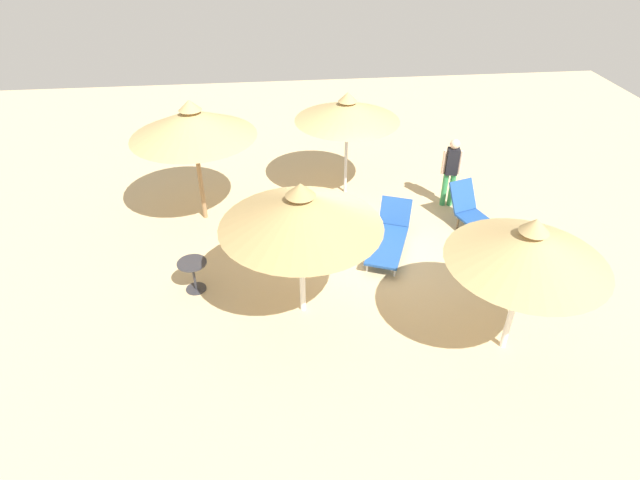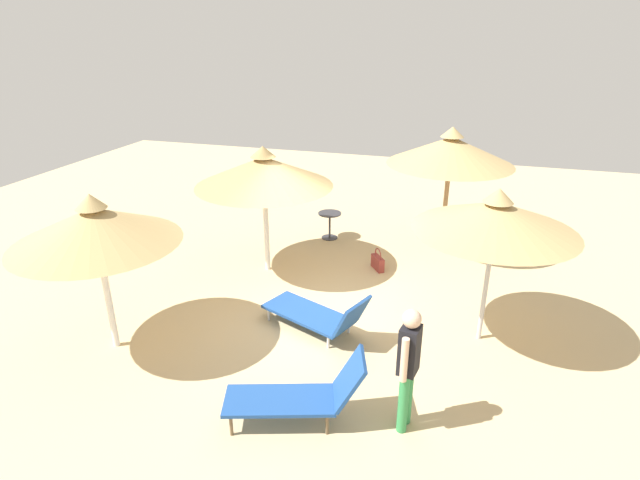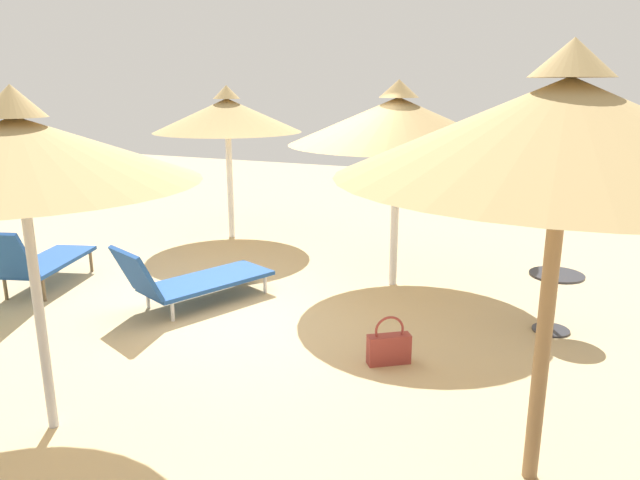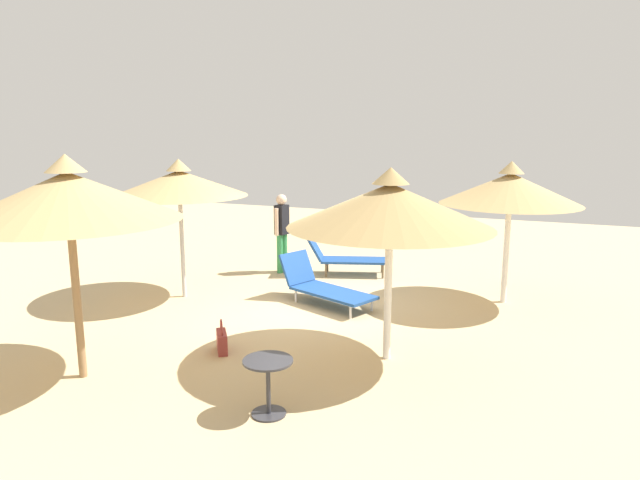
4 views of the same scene
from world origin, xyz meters
The scene contains 10 objects.
ground centered at (0.00, 0.00, -0.05)m, with size 24.00×24.00×0.10m, color tan.
parasol_umbrella_far_left centered at (-2.02, -3.22, 2.34)m, with size 2.72×2.72×2.85m.
parasol_umbrella_far_right centered at (2.75, 2.14, 2.08)m, with size 2.48×2.48×2.57m.
parasol_umbrella_front centered at (1.46, -1.18, 2.14)m, with size 2.76×2.76×2.65m.
parasol_umbrella_near_left centered at (-2.88, 0.24, 2.15)m, with size 2.49×2.49×2.59m.
lounge_chair_back centered at (-0.67, 2.88, 0.42)m, with size 1.90×1.11×0.98m.
lounge_chair_center centered at (-0.29, 0.81, 0.33)m, with size 1.98×1.33×0.84m.
person_standing_near_right centered at (-1.96, 2.61, 0.99)m, with size 0.27×0.46×1.73m.
handbag centered at (-0.79, -1.83, 0.17)m, with size 0.35×0.41×0.48m.
side_table_round centered at (0.66, -3.21, 0.44)m, with size 0.56×0.56×0.65m.
Camera 1 is at (8.76, -1.66, 6.59)m, focal length 29.46 mm.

